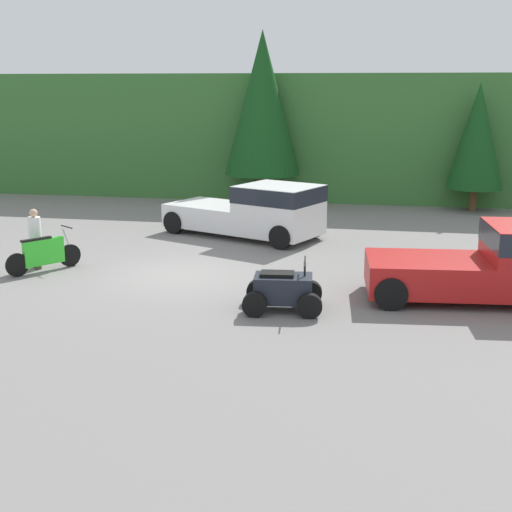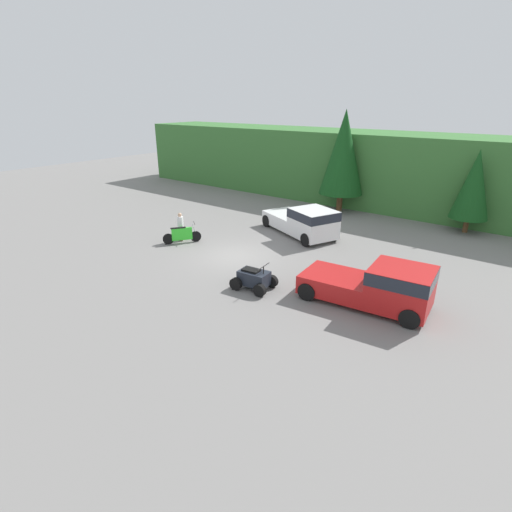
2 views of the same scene
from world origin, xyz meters
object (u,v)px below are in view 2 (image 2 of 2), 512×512
Objects in this scene: pickup_truck_second at (305,221)px; quad_atv at (254,279)px; pickup_truck_red at (379,285)px; dirt_bike at (182,235)px; rider_person at (180,226)px.

pickup_truck_second is 3.04× the size of quad_atv.
pickup_truck_red reaches higher than dirt_bike.
quad_atv is (7.17, -2.26, -0.02)m from dirt_bike.
pickup_truck_second reaches higher than quad_atv.
pickup_truck_second is 7.55m from dirt_bike.
pickup_truck_second is at bearing 98.90° from quad_atv.
pickup_truck_red is 5.41m from quad_atv.
pickup_truck_red is 0.92× the size of pickup_truck_second.
pickup_truck_red is 12.28m from dirt_bike.
dirt_bike is 7.52m from quad_atv.
quad_atv is (2.08, -7.82, -0.52)m from pickup_truck_second.
quad_atv is at bearing -72.47° from dirt_bike.
dirt_bike is 0.64m from rider_person.
pickup_truck_second is 3.09× the size of dirt_bike.
dirt_bike is at bearing -109.26° from pickup_truck_second.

